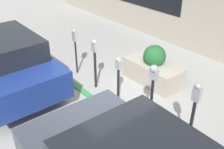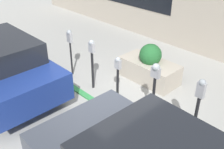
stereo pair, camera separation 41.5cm
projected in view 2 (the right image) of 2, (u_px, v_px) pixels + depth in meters
ground_plane at (109, 108)px, 6.45m from camera, size 40.00×40.00×0.00m
curb_strip at (106, 109)px, 6.39m from camera, size 19.00×0.16×0.04m
parking_meter_nearest at (198, 103)px, 4.86m from camera, size 0.15×0.13×1.55m
parking_meter_second at (155, 81)px, 5.48m from camera, size 0.20×0.17×1.49m
parking_meter_middle at (118, 72)px, 6.23m from camera, size 0.15×0.13×1.27m
parking_meter_fourth at (92, 56)px, 6.81m from camera, size 0.17×0.14×1.41m
parking_meter_farthest at (70, 42)px, 7.44m from camera, size 0.17×0.14×1.41m
planter_box at (149, 67)px, 7.46m from camera, size 1.69×0.84×1.11m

